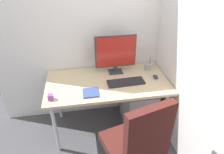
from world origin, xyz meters
TOP-DOWN VIEW (x-y plane):
  - ground_plane at (0.00, 0.00)m, footprint 8.00×8.00m
  - wall_back at (0.00, 0.40)m, footprint 2.73×0.04m
  - wall_side_right at (0.75, -0.19)m, footprint 0.04×2.04m
  - desk at (0.00, 0.00)m, footprint 1.43×0.74m
  - office_chair at (0.13, -0.83)m, footprint 0.64×0.64m
  - filing_cabinet at (0.40, 0.01)m, footprint 0.37×0.54m
  - monitor at (0.13, 0.21)m, footprint 0.50×0.14m
  - keyboard at (0.20, -0.07)m, footprint 0.44×0.18m
  - mouse at (0.58, -0.02)m, footprint 0.06×0.09m
  - pen_holder at (0.56, 0.20)m, footprint 0.09×0.09m
  - notebook at (-0.22, -0.21)m, footprint 0.17×0.17m
  - desk_clamp_accessory at (-0.63, -0.25)m, footprint 0.05×0.05m

SIDE VIEW (x-z plane):
  - ground_plane at x=0.00m, z-range 0.00..0.00m
  - filing_cabinet at x=0.40m, z-range 0.00..0.57m
  - office_chair at x=0.13m, z-range 0.01..1.11m
  - desk at x=0.00m, z-range 0.30..1.02m
  - notebook at x=-0.22m, z-range 0.72..0.73m
  - keyboard at x=0.20m, z-range 0.72..0.74m
  - mouse at x=0.58m, z-range 0.72..0.75m
  - desk_clamp_accessory at x=-0.63m, z-range 0.72..0.78m
  - pen_holder at x=0.56m, z-range 0.67..0.85m
  - monitor at x=0.13m, z-range 0.74..1.22m
  - wall_back at x=0.00m, z-range 0.00..2.80m
  - wall_side_right at x=0.75m, z-range 0.00..2.80m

